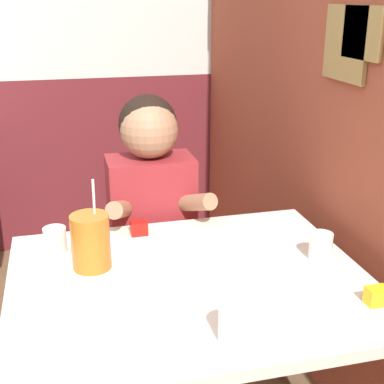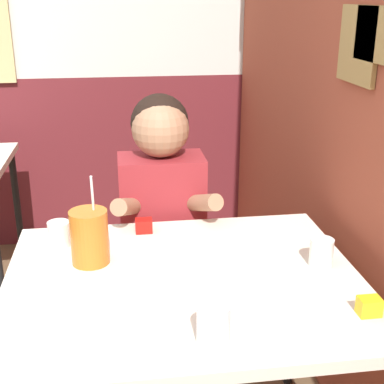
% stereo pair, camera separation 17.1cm
% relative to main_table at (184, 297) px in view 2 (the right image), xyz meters
% --- Properties ---
extents(brick_wall_right, '(0.08, 4.23, 2.70)m').
position_rel_main_table_xyz_m(brick_wall_right, '(0.66, 0.86, 0.64)').
color(brick_wall_right, brown).
rests_on(brick_wall_right, ground_plane).
extents(back_wall, '(5.65, 0.09, 2.70)m').
position_rel_main_table_xyz_m(back_wall, '(-0.71, 2.01, 0.65)').
color(back_wall, silver).
rests_on(back_wall, ground_plane).
extents(main_table, '(1.08, 0.88, 0.77)m').
position_rel_main_table_xyz_m(main_table, '(0.00, 0.00, 0.00)').
color(main_table, beige).
rests_on(main_table, ground_plane).
extents(person_seated, '(0.42, 0.42, 1.22)m').
position_rel_main_table_xyz_m(person_seated, '(-0.01, 0.60, -0.04)').
color(person_seated, maroon).
rests_on(person_seated, ground_plane).
extents(cocktail_pitcher, '(0.12, 0.12, 0.30)m').
position_rel_main_table_xyz_m(cocktail_pitcher, '(-0.28, 0.15, 0.15)').
color(cocktail_pitcher, '#C6661E').
rests_on(cocktail_pitcher, main_table).
extents(glass_near_pitcher, '(0.08, 0.08, 0.11)m').
position_rel_main_table_xyz_m(glass_near_pitcher, '(0.03, -0.33, 0.12)').
color(glass_near_pitcher, silver).
rests_on(glass_near_pitcher, main_table).
extents(glass_center, '(0.07, 0.07, 0.09)m').
position_rel_main_table_xyz_m(glass_center, '(0.44, 0.02, 0.11)').
color(glass_center, silver).
rests_on(glass_center, main_table).
extents(glass_far_side, '(0.08, 0.08, 0.09)m').
position_rel_main_table_xyz_m(glass_far_side, '(-0.39, 0.28, 0.11)').
color(glass_far_side, silver).
rests_on(glass_far_side, main_table).
extents(condiment_ketchup, '(0.06, 0.04, 0.05)m').
position_rel_main_table_xyz_m(condiment_ketchup, '(-0.10, 0.35, 0.09)').
color(condiment_ketchup, '#B7140F').
rests_on(condiment_ketchup, main_table).
extents(condiment_mustard, '(0.06, 0.04, 0.05)m').
position_rel_main_table_xyz_m(condiment_mustard, '(0.47, -0.26, 0.09)').
color(condiment_mustard, yellow).
rests_on(condiment_mustard, main_table).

